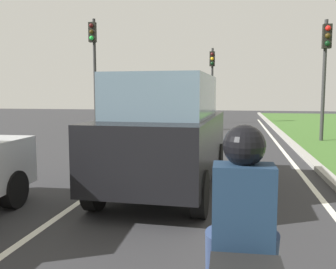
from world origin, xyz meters
TOP-DOWN VIEW (x-y plane):
  - ground_plane at (0.00, 14.00)m, footprint 60.00×60.00m
  - lane_line_center at (-0.70, 14.00)m, footprint 0.12×32.00m
  - lane_line_right_edge at (3.60, 14.00)m, footprint 0.12×32.00m
  - curb_right at (4.10, 14.00)m, footprint 0.24×48.00m
  - car_suv_ahead at (0.68, 9.33)m, footprint 2.11×4.57m
  - rider_person at (2.08, 4.57)m, footprint 0.51×0.41m
  - traffic_light_near_right at (5.37, 17.65)m, footprint 0.32×0.50m
  - traffic_light_overhead_left at (-4.59, 19.15)m, footprint 0.32×0.50m
  - traffic_light_far_median at (0.51, 25.99)m, footprint 0.32×0.50m

SIDE VIEW (x-z plane):
  - ground_plane at x=0.00m, z-range 0.00..0.00m
  - lane_line_center at x=-0.70m, z-range 0.00..0.01m
  - lane_line_right_edge at x=3.60m, z-range 0.00..0.01m
  - curb_right at x=4.10m, z-range 0.00..0.12m
  - car_suv_ahead at x=0.68m, z-range 0.03..2.31m
  - rider_person at x=2.08m, z-range 0.61..1.77m
  - traffic_light_far_median at x=0.51m, z-range 0.84..5.54m
  - traffic_light_near_right at x=5.37m, z-range 0.86..5.59m
  - traffic_light_overhead_left at x=-4.59m, z-range 0.96..6.33m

